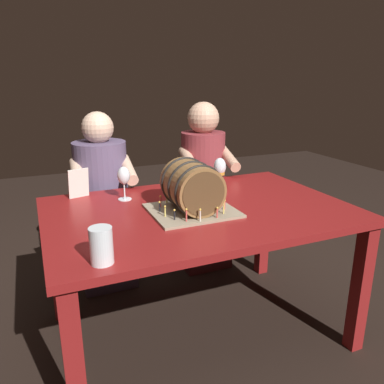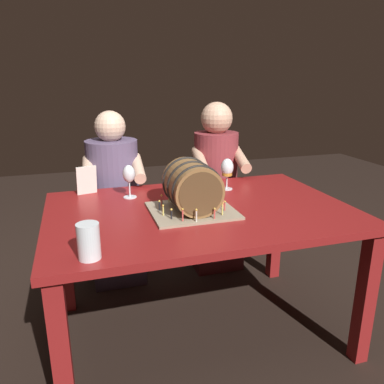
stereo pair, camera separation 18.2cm
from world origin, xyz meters
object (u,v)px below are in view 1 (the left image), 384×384
person_seated_right (203,195)px  dining_table (199,225)px  person_seated_left (104,209)px  wine_glass_red (198,174)px  wine_glass_empty (124,177)px  wine_glass_amber (220,168)px  beer_pint (101,247)px  barrel_cake (192,188)px  menu_card (79,183)px

person_seated_right → dining_table: bearing=-116.1°
person_seated_left → wine_glass_red: bearing=-47.8°
person_seated_right → wine_glass_red: bearing=-117.4°
wine_glass_empty → person_seated_left: 0.55m
wine_glass_amber → person_seated_left: 0.82m
beer_pint → person_seated_right: (0.91, 1.12, -0.25)m
wine_glass_empty → person_seated_right: size_ratio=0.15×
wine_glass_empty → wine_glass_red: (0.41, -0.05, -0.01)m
barrel_cake → wine_glass_amber: (0.31, 0.31, 0.00)m
person_seated_right → beer_pint: bearing=-128.9°
wine_glass_red → person_seated_left: bearing=132.2°
wine_glass_empty → dining_table: bearing=-41.9°
wine_glass_amber → wine_glass_empty: 0.56m
wine_glass_amber → person_seated_left: (-0.61, 0.45, -0.32)m
beer_pint → menu_card: bearing=88.2°
dining_table → wine_glass_amber: 0.43m
wine_glass_amber → wine_glass_empty: (-0.56, 0.01, 0.00)m
beer_pint → barrel_cake: bearing=36.1°
barrel_cake → wine_glass_empty: (-0.26, 0.31, 0.01)m
dining_table → wine_glass_red: 0.32m
wine_glass_amber → wine_glass_empty: bearing=179.2°
dining_table → person_seated_left: bearing=116.2°
wine_glass_empty → wine_glass_red: 0.41m
person_seated_left → person_seated_right: (0.71, -0.00, 0.01)m
dining_table → wine_glass_amber: size_ratio=8.23×
menu_card → wine_glass_amber: bearing=-23.7°
dining_table → beer_pint: size_ratio=11.13×
menu_card → person_seated_left: 0.45m
wine_glass_red → person_seated_right: size_ratio=0.14×
wine_glass_red → person_seated_right: (0.26, 0.50, -0.30)m
barrel_cake → wine_glass_red: size_ratio=2.37×
wine_glass_empty → wine_glass_red: size_ratio=1.06×
dining_table → wine_glass_empty: 0.47m
wine_glass_empty → person_seated_right: (0.66, 0.44, -0.31)m
wine_glass_red → person_seated_right: 0.63m
barrel_cake → wine_glass_amber: barrel_cake is taller
person_seated_left → wine_glass_empty: bearing=-84.3°
menu_card → person_seated_left: person_seated_left is taller
dining_table → person_seated_left: 0.81m
dining_table → wine_glass_amber: wine_glass_amber is taller
menu_card → dining_table: bearing=-51.4°
barrel_cake → menu_card: (-0.47, 0.45, -0.04)m
wine_glass_amber → person_seated_right: (0.10, 0.45, -0.31)m
wine_glass_amber → wine_glass_red: wine_glass_amber is taller
wine_glass_red → person_seated_left: person_seated_left is taller
barrel_cake → wine_glass_red: (0.15, 0.26, -0.00)m
wine_glass_amber → person_seated_left: size_ratio=0.16×
beer_pint → person_seated_right: size_ratio=0.11×
dining_table → person_seated_right: size_ratio=1.26×
wine_glass_amber → barrel_cake: bearing=-134.9°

